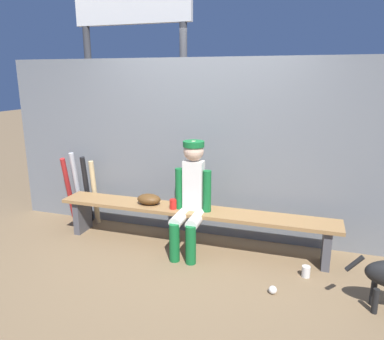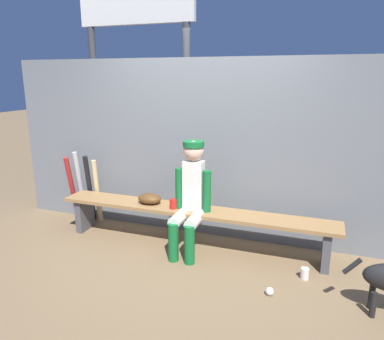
{
  "view_description": "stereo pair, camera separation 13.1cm",
  "coord_description": "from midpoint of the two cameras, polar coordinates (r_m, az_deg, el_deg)",
  "views": [
    {
      "loc": [
        1.19,
        -3.7,
        1.9
      ],
      "look_at": [
        0.0,
        0.0,
        0.91
      ],
      "focal_mm": 34.5,
      "sensor_mm": 36.0,
      "label": 1
    },
    {
      "loc": [
        1.32,
        -3.66,
        1.9
      ],
      "look_at": [
        0.0,
        0.0,
        0.91
      ],
      "focal_mm": 34.5,
      "sensor_mm": 36.0,
      "label": 2
    }
  ],
  "objects": [
    {
      "name": "bat_aluminum_black",
      "position": [
        5.04,
        -16.67,
        -2.94
      ],
      "size": [
        0.09,
        0.2,
        0.91
      ],
      "primitive_type": "cylinder",
      "rotation": [
        0.15,
        0.0,
        0.15
      ],
      "color": "black",
      "rests_on": "ground_plane"
    },
    {
      "name": "baseball_glove",
      "position": [
        4.32,
        -7.54,
        -4.49
      ],
      "size": [
        0.28,
        0.2,
        0.12
      ],
      "primitive_type": "ellipsoid",
      "color": "#593819",
      "rests_on": "dugout_bench"
    },
    {
      "name": "player_seated",
      "position": [
        3.98,
        -1.16,
        -3.77
      ],
      "size": [
        0.41,
        0.55,
        1.23
      ],
      "color": "silver",
      "rests_on": "ground_plane"
    },
    {
      "name": "scoreboard",
      "position": [
        5.38,
        -9.36,
        20.98
      ],
      "size": [
        1.96,
        0.27,
        3.67
      ],
      "color": "#3F3F42",
      "rests_on": "ground_plane"
    },
    {
      "name": "bat_aluminum_silver",
      "position": [
        5.2,
        -18.05,
        -2.38
      ],
      "size": [
        0.08,
        0.19,
        0.93
      ],
      "primitive_type": "cylinder",
      "rotation": [
        0.13,
        0.0,
        -0.11
      ],
      "color": "#B7B7BC",
      "rests_on": "ground_plane"
    },
    {
      "name": "dugout_bench",
      "position": [
        4.18,
        -0.9,
        -7.15
      ],
      "size": [
        3.18,
        0.36,
        0.46
      ],
      "color": "olive",
      "rests_on": "ground_plane"
    },
    {
      "name": "ground_plane",
      "position": [
        4.33,
        -0.88,
        -11.69
      ],
      "size": [
        30.0,
        30.0,
        0.0
      ],
      "primitive_type": "plane",
      "color": "brown"
    },
    {
      "name": "cup_on_ground",
      "position": [
        3.86,
        16.25,
        -14.84
      ],
      "size": [
        0.08,
        0.08,
        0.11
      ],
      "primitive_type": "cylinder",
      "color": "silver",
      "rests_on": "ground_plane"
    },
    {
      "name": "cup_on_bench",
      "position": [
        4.14,
        -3.83,
        -5.29
      ],
      "size": [
        0.08,
        0.08,
        0.11
      ],
      "primitive_type": "cylinder",
      "color": "red",
      "rests_on": "dugout_bench"
    },
    {
      "name": "bat_aluminum_red",
      "position": [
        5.23,
        -19.23,
        -2.73
      ],
      "size": [
        0.09,
        0.25,
        0.87
      ],
      "primitive_type": "cylinder",
      "rotation": [
        0.21,
        0.0,
        0.12
      ],
      "color": "#B22323",
      "rests_on": "ground_plane"
    },
    {
      "name": "bat_wood_natural",
      "position": [
        4.97,
        -15.55,
        -3.41
      ],
      "size": [
        0.08,
        0.14,
        0.86
      ],
      "primitive_type": "cylinder",
      "rotation": [
        0.07,
        0.0,
        -0.16
      ],
      "color": "tan",
      "rests_on": "ground_plane"
    },
    {
      "name": "baseball",
      "position": [
        3.54,
        11.29,
        -17.72
      ],
      "size": [
        0.07,
        0.07,
        0.07
      ],
      "primitive_type": "sphere",
      "color": "white",
      "rests_on": "ground_plane"
    },
    {
      "name": "chainlink_fence",
      "position": [
        4.36,
        0.78,
        3.14
      ],
      "size": [
        5.14,
        0.03,
        2.1
      ],
      "primitive_type": "cube",
      "color": "slate",
      "rests_on": "ground_plane"
    }
  ]
}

